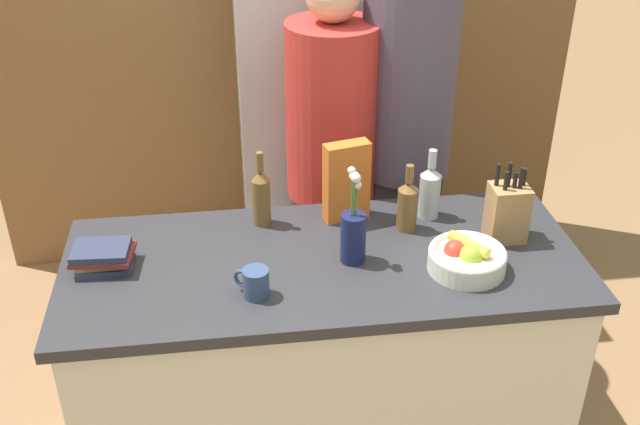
% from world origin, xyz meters
% --- Properties ---
extents(kitchen_island, '(1.67, 0.71, 0.90)m').
position_xyz_m(kitchen_island, '(0.00, 0.00, 0.45)').
color(kitchen_island, silver).
rests_on(kitchen_island, ground_plane).
extents(back_wall_wood, '(2.87, 0.12, 2.60)m').
position_xyz_m(back_wall_wood, '(0.00, 1.53, 1.30)').
color(back_wall_wood, brown).
rests_on(back_wall_wood, ground_plane).
extents(refrigerator, '(0.81, 0.63, 1.91)m').
position_xyz_m(refrigerator, '(0.18, 1.17, 0.96)').
color(refrigerator, '#B7B7BC').
rests_on(refrigerator, ground_plane).
extents(fruit_bowl, '(0.24, 0.24, 0.10)m').
position_xyz_m(fruit_bowl, '(0.43, -0.12, 0.94)').
color(fruit_bowl, silver).
rests_on(fruit_bowl, kitchen_island).
extents(knife_block, '(0.12, 0.11, 0.28)m').
position_xyz_m(knife_block, '(0.62, 0.04, 1.00)').
color(knife_block, '#A87A4C').
rests_on(knife_block, kitchen_island).
extents(flower_vase, '(0.08, 0.08, 0.33)m').
position_xyz_m(flower_vase, '(0.09, -0.02, 1.00)').
color(flower_vase, '#191E4C').
rests_on(flower_vase, kitchen_island).
extents(cereal_box, '(0.17, 0.09, 0.29)m').
position_xyz_m(cereal_box, '(0.11, 0.25, 1.04)').
color(cereal_box, orange).
rests_on(cereal_box, kitchen_island).
extents(coffee_mug, '(0.11, 0.09, 0.09)m').
position_xyz_m(coffee_mug, '(-0.23, -0.17, 0.94)').
color(coffee_mug, '#334770').
rests_on(coffee_mug, kitchen_island).
extents(book_stack, '(0.20, 0.16, 0.08)m').
position_xyz_m(book_stack, '(-0.69, 0.04, 0.94)').
color(book_stack, '#2D334C').
rests_on(book_stack, kitchen_island).
extents(bottle_oil, '(0.07, 0.07, 0.26)m').
position_xyz_m(bottle_oil, '(0.40, 0.22, 1.00)').
color(bottle_oil, '#B2BCC1').
rests_on(bottle_oil, kitchen_island).
extents(bottle_vinegar, '(0.06, 0.06, 0.27)m').
position_xyz_m(bottle_vinegar, '(-0.18, 0.25, 1.01)').
color(bottle_vinegar, brown).
rests_on(bottle_vinegar, kitchen_island).
extents(bottle_wine, '(0.07, 0.07, 0.24)m').
position_xyz_m(bottle_wine, '(0.31, 0.15, 0.99)').
color(bottle_wine, brown).
rests_on(bottle_wine, kitchen_island).
extents(person_at_sink, '(0.35, 0.35, 1.68)m').
position_xyz_m(person_at_sink, '(0.11, 0.60, 0.94)').
color(person_at_sink, '#383842').
rests_on(person_at_sink, ground_plane).
extents(person_in_blue, '(0.36, 0.36, 1.82)m').
position_xyz_m(person_in_blue, '(0.41, 0.63, 1.03)').
color(person_in_blue, '#383842').
rests_on(person_in_blue, ground_plane).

